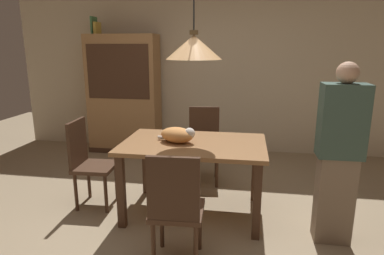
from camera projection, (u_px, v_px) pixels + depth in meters
ground at (178, 232)px, 3.07m from camera, size 10.00×10.00×0.00m
back_wall at (211, 60)px, 5.27m from camera, size 6.40×0.10×2.90m
dining_table at (194, 152)px, 3.29m from camera, size 1.40×0.90×0.75m
chair_left_side at (88, 159)px, 3.49m from camera, size 0.42×0.42×0.93m
chair_far_back at (204, 141)px, 4.16m from camera, size 0.44×0.44×0.93m
chair_near_front at (176, 206)px, 2.48m from camera, size 0.42×0.42×0.93m
cat_sleeping at (178, 135)px, 3.24m from camera, size 0.40×0.31×0.16m
pendant_lamp at (194, 47)px, 3.05m from camera, size 0.52×0.52×1.30m
hutch_bookcase at (124, 97)px, 5.29m from camera, size 1.12×0.45×1.85m
book_green_slim at (94, 25)px, 5.11m from camera, size 0.03×0.20×0.26m
book_yellow_short at (97, 28)px, 5.11m from camera, size 0.04×0.20×0.18m
person_standing at (339, 156)px, 2.77m from camera, size 0.36×0.22×1.55m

